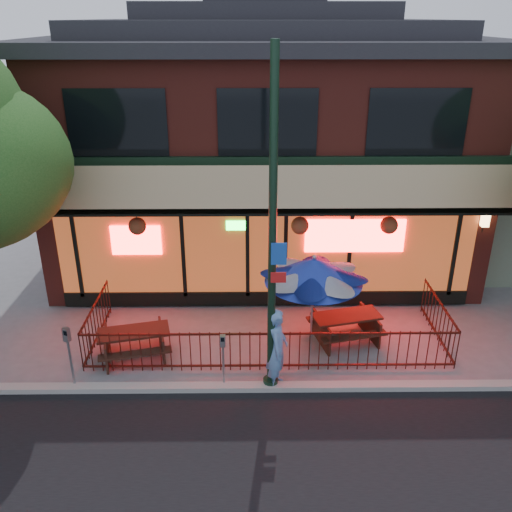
{
  "coord_description": "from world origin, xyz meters",
  "views": [
    {
      "loc": [
        -0.41,
        -9.96,
        7.33
      ],
      "look_at": [
        -0.29,
        2.0,
        2.03
      ],
      "focal_mm": 38.0,
      "sensor_mm": 36.0,
      "label": 1
    }
  ],
  "objects_px": {
    "patio_umbrella": "(314,270)",
    "pedestrian": "(277,348)",
    "picnic_table_right": "(346,324)",
    "street_light": "(272,253)",
    "parking_meter_far": "(69,348)",
    "picnic_table_left": "(134,340)",
    "parking_meter_near": "(223,352)"
  },
  "relations": [
    {
      "from": "picnic_table_right",
      "to": "patio_umbrella",
      "type": "xyz_separation_m",
      "value": [
        -0.91,
        -0.5,
        1.69
      ]
    },
    {
      "from": "picnic_table_left",
      "to": "patio_umbrella",
      "type": "height_order",
      "value": "patio_umbrella"
    },
    {
      "from": "pedestrian",
      "to": "parking_meter_far",
      "type": "height_order",
      "value": "pedestrian"
    },
    {
      "from": "patio_umbrella",
      "to": "pedestrian",
      "type": "height_order",
      "value": "patio_umbrella"
    },
    {
      "from": "picnic_table_right",
      "to": "patio_umbrella",
      "type": "bearing_deg",
      "value": -151.46
    },
    {
      "from": "patio_umbrella",
      "to": "parking_meter_far",
      "type": "bearing_deg",
      "value": -165.69
    },
    {
      "from": "patio_umbrella",
      "to": "pedestrian",
      "type": "distance_m",
      "value": 1.96
    },
    {
      "from": "picnic_table_right",
      "to": "pedestrian",
      "type": "bearing_deg",
      "value": -135.01
    },
    {
      "from": "picnic_table_right",
      "to": "parking_meter_far",
      "type": "height_order",
      "value": "parking_meter_far"
    },
    {
      "from": "picnic_table_left",
      "to": "pedestrian",
      "type": "height_order",
      "value": "pedestrian"
    },
    {
      "from": "street_light",
      "to": "picnic_table_right",
      "type": "relative_size",
      "value": 3.7
    },
    {
      "from": "patio_umbrella",
      "to": "picnic_table_right",
      "type": "bearing_deg",
      "value": 28.54
    },
    {
      "from": "pedestrian",
      "to": "picnic_table_left",
      "type": "bearing_deg",
      "value": 77.85
    },
    {
      "from": "patio_umbrella",
      "to": "parking_meter_near",
      "type": "relative_size",
      "value": 1.94
    },
    {
      "from": "parking_meter_far",
      "to": "picnic_table_right",
      "type": "bearing_deg",
      "value": 16.6
    },
    {
      "from": "street_light",
      "to": "picnic_table_left",
      "type": "height_order",
      "value": "street_light"
    },
    {
      "from": "picnic_table_right",
      "to": "parking_meter_far",
      "type": "distance_m",
      "value": 6.42
    },
    {
      "from": "street_light",
      "to": "pedestrian",
      "type": "xyz_separation_m",
      "value": [
        0.13,
        0.05,
        -2.21
      ]
    },
    {
      "from": "street_light",
      "to": "parking_meter_far",
      "type": "height_order",
      "value": "street_light"
    },
    {
      "from": "parking_meter_far",
      "to": "picnic_table_left",
      "type": "bearing_deg",
      "value": 46.97
    },
    {
      "from": "picnic_table_left",
      "to": "parking_meter_near",
      "type": "relative_size",
      "value": 1.44
    },
    {
      "from": "picnic_table_left",
      "to": "street_light",
      "type": "bearing_deg",
      "value": -20.42
    },
    {
      "from": "street_light",
      "to": "parking_meter_far",
      "type": "relative_size",
      "value": 4.69
    },
    {
      "from": "pedestrian",
      "to": "parking_meter_far",
      "type": "xyz_separation_m",
      "value": [
        -4.35,
        -0.05,
        0.07
      ]
    },
    {
      "from": "street_light",
      "to": "picnic_table_left",
      "type": "bearing_deg",
      "value": 159.58
    },
    {
      "from": "pedestrian",
      "to": "parking_meter_far",
      "type": "bearing_deg",
      "value": 97.38
    },
    {
      "from": "street_light",
      "to": "picnic_table_left",
      "type": "xyz_separation_m",
      "value": [
        -3.14,
        1.17,
        -2.69
      ]
    },
    {
      "from": "parking_meter_far",
      "to": "patio_umbrella",
      "type": "bearing_deg",
      "value": 14.31
    },
    {
      "from": "picnic_table_left",
      "to": "pedestrian",
      "type": "distance_m",
      "value": 3.48
    },
    {
      "from": "street_light",
      "to": "picnic_table_right",
      "type": "height_order",
      "value": "street_light"
    },
    {
      "from": "picnic_table_left",
      "to": "parking_meter_near",
      "type": "xyz_separation_m",
      "value": [
        2.13,
        -1.16,
        0.42
      ]
    },
    {
      "from": "picnic_table_right",
      "to": "parking_meter_far",
      "type": "bearing_deg",
      "value": -163.4
    }
  ]
}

